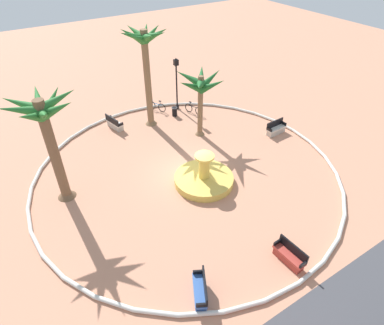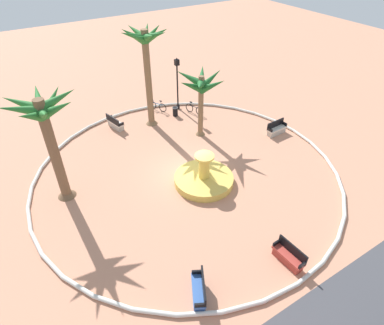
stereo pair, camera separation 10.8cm
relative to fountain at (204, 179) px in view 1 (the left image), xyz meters
The scene contains 14 objects.
ground_plane 1.41m from the fountain, 75.31° to the right, with size 80.00×80.00×0.00m, color tan.
plaza_curb 1.40m from the fountain, 75.31° to the right, with size 18.57×18.57×0.20m, color silver.
fountain is the anchor object (origin of this frame).
palm_tree_near_fountain 6.39m from the fountain, 120.65° to the right, with size 3.69×3.47×4.71m.
palm_tree_by_curb 8.99m from the fountain, 23.55° to the right, with size 3.73×3.67×6.28m.
palm_tree_mid_plaza 9.50m from the fountain, 93.30° to the right, with size 3.29×3.38×7.22m.
bench_east 7.36m from the fountain, 54.98° to the left, with size 1.19×1.65×1.00m.
bench_west 6.73m from the fountain, 91.51° to the left, with size 0.60×1.63×1.00m.
bench_north 7.74m from the fountain, 166.44° to the right, with size 1.63×0.59×1.00m.
bench_southeast 9.04m from the fountain, 76.44° to the right, with size 0.85×1.67×1.00m.
lamppost 9.90m from the fountain, 110.74° to the right, with size 0.32×0.32×4.25m.
trash_bin 8.48m from the fountain, 107.97° to the right, with size 0.46×0.46×0.73m.
bicycle_red_frame 8.60m from the fountain, 118.44° to the right, with size 0.73×1.61×0.94m.
bicycle_by_lamppost 9.78m from the fountain, 100.83° to the right, with size 0.86×1.55×0.94m.
Camera 1 is at (8.25, 13.67, 12.80)m, focal length 30.81 mm.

